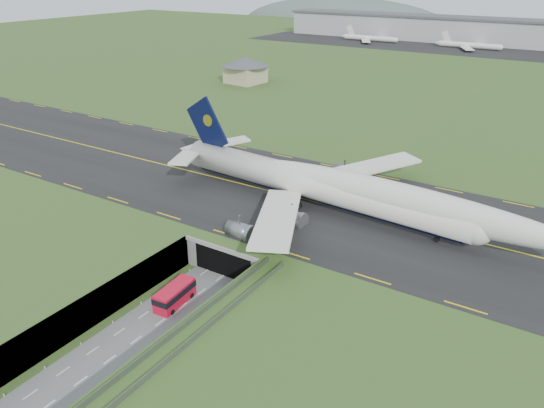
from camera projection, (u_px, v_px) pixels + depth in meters
The scene contains 10 objects.
ground at pixel (194, 298), 87.49m from camera, with size 900.00×900.00×0.00m, color #355B24.
airfield_deck at pixel (193, 283), 86.26m from camera, with size 800.00×800.00×6.00m, color gray.
trench_road at pixel (162, 321), 81.68m from camera, with size 12.00×75.00×0.20m, color slate.
taxiway at pixel (295, 197), 110.39m from camera, with size 800.00×44.00×0.18m, color black.
tunnel_portal at pixel (251, 240), 98.99m from camera, with size 17.00×22.30×6.00m.
guideway at pixel (159, 364), 65.22m from camera, with size 3.00×53.00×7.05m.
jumbo_jet at pixel (341, 190), 100.97m from camera, with size 87.01×57.11×18.95m.
shuttle_tram at pixel (175, 295), 85.20m from camera, with size 3.61×8.08×3.20m.
service_building at pixel (245, 68), 216.25m from camera, with size 21.18×21.18×10.55m.
cargo_terminal at pixel (522, 33), 312.24m from camera, with size 320.00×67.00×15.60m.
Camera 1 is at (50.28, -55.01, 50.10)m, focal length 35.00 mm.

